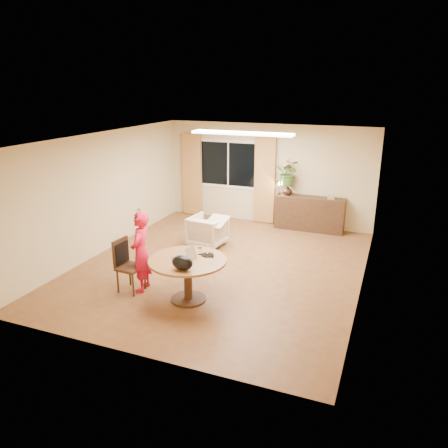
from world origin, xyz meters
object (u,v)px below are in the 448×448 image
at_px(dining_table, 188,268).
at_px(dining_chair, 131,266).
at_px(sideboard, 310,214).
at_px(child, 141,252).
at_px(armchair, 208,231).

distance_m(dining_table, dining_chair, 1.11).
relative_size(dining_table, sideboard, 0.77).
xyz_separation_m(dining_table, sideboard, (1.18, 4.54, -0.16)).
height_order(dining_chair, sideboard, dining_chair).
distance_m(child, sideboard, 4.98).
distance_m(dining_chair, armchair, 2.65).
height_order(dining_chair, child, child).
bearing_deg(armchair, child, 92.81).
relative_size(dining_chair, child, 0.66).
height_order(dining_chair, armchair, dining_chair).
xyz_separation_m(dining_chair, sideboard, (2.28, 4.61, -0.05)).
bearing_deg(dining_chair, child, 41.23).
xyz_separation_m(armchair, sideboard, (1.94, 1.99, 0.08)).
bearing_deg(armchair, dining_chair, 89.52).
relative_size(dining_table, armchair, 1.72).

